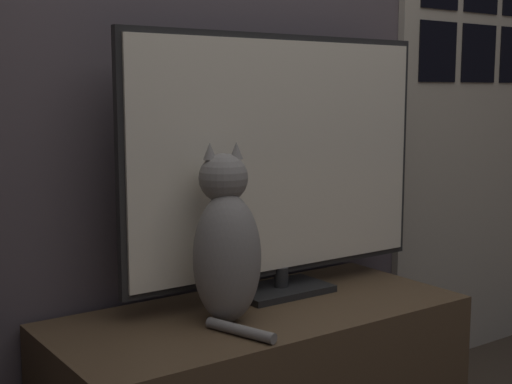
{
  "coord_description": "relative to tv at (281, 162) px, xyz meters",
  "views": [
    {
      "loc": [
        -1.13,
        -0.65,
        1.07
      ],
      "look_at": [
        0.01,
        0.95,
        0.79
      ],
      "focal_mm": 50.0,
      "sensor_mm": 36.0,
      "label": 1
    }
  ],
  "objects": [
    {
      "name": "cat",
      "position": [
        -0.28,
        -0.13,
        -0.19
      ],
      "size": [
        0.22,
        0.33,
        0.48
      ],
      "rotation": [
        0.0,
        0.0,
        -0.3
      ],
      "color": "gray",
      "rests_on": "tv_stand"
    },
    {
      "name": "tv",
      "position": [
        0.0,
        0.0,
        0.0
      ],
      "size": [
        1.05,
        0.18,
        0.77
      ],
      "color": "black",
      "rests_on": "tv_stand"
    },
    {
      "name": "door",
      "position": [
        1.09,
        0.16,
        0.18
      ],
      "size": [
        0.84,
        0.04,
        2.05
      ],
      "color": "#B2A893",
      "rests_on": "ground_plane"
    },
    {
      "name": "wall_back",
      "position": [
        -0.15,
        0.2,
        0.44
      ],
      "size": [
        4.8,
        0.05,
        2.6
      ],
      "color": "#564C51",
      "rests_on": "ground_plane"
    }
  ]
}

